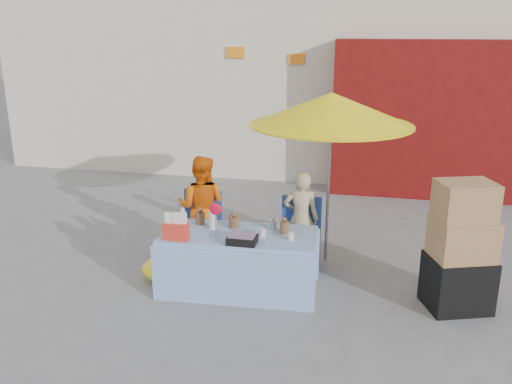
% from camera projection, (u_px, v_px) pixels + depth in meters
% --- Properties ---
extents(ground, '(80.00, 80.00, 0.00)m').
position_uv_depth(ground, '(243.00, 295.00, 5.92)').
color(ground, slate).
rests_on(ground, ground).
extents(backdrop, '(14.00, 8.00, 7.80)m').
position_uv_depth(backdrop, '(345.00, 11.00, 11.90)').
color(backdrop, silver).
rests_on(backdrop, ground).
extents(market_table, '(1.77, 0.90, 1.04)m').
position_uv_depth(market_table, '(238.00, 261.00, 5.96)').
color(market_table, '#98B2F3').
rests_on(market_table, ground).
extents(chair_left, '(0.49, 0.48, 0.85)m').
position_uv_depth(chair_left, '(199.00, 240.00, 6.75)').
color(chair_left, '#204395').
rests_on(chair_left, ground).
extents(chair_right, '(0.49, 0.48, 0.85)m').
position_uv_depth(chair_right, '(299.00, 249.00, 6.50)').
color(chair_right, '#204395').
rests_on(chair_right, ground).
extents(vendor_orange, '(0.64, 0.50, 1.30)m').
position_uv_depth(vendor_orange, '(202.00, 207.00, 6.76)').
color(vendor_orange, orange).
rests_on(vendor_orange, ground).
extents(vendor_beige, '(0.43, 0.29, 1.18)m').
position_uv_depth(vendor_beige, '(301.00, 219.00, 6.52)').
color(vendor_beige, tan).
rests_on(vendor_beige, ground).
extents(umbrella, '(1.90, 1.90, 2.09)m').
position_uv_depth(umbrella, '(331.00, 110.00, 6.22)').
color(umbrella, gray).
rests_on(umbrella, ground).
extents(box_stack, '(0.75, 0.68, 1.37)m').
position_uv_depth(box_stack, '(461.00, 251.00, 5.48)').
color(box_stack, black).
rests_on(box_stack, ground).
extents(tarp_bundle, '(0.68, 0.59, 0.27)m').
position_uv_depth(tarp_bundle, '(168.00, 269.00, 6.23)').
color(tarp_bundle, yellow).
rests_on(tarp_bundle, ground).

